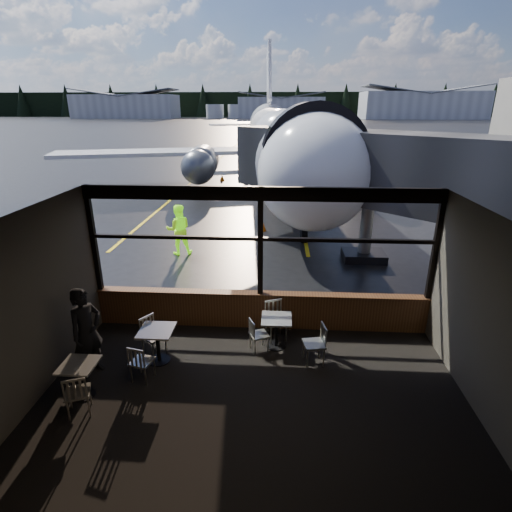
# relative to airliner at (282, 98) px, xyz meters

# --- Properties ---
(ground_plane) EXTENTS (520.00, 520.00, 0.00)m
(ground_plane) POSITION_rel_airliner_xyz_m (-0.38, 100.96, -5.64)
(ground_plane) COLOR black
(ground_plane) RESTS_ON ground
(carpet_floor) EXTENTS (8.00, 6.00, 0.01)m
(carpet_floor) POSITION_rel_airliner_xyz_m (-0.38, -22.04, -5.63)
(carpet_floor) COLOR black
(carpet_floor) RESTS_ON ground
(ceiling) EXTENTS (8.00, 6.00, 0.04)m
(ceiling) POSITION_rel_airliner_xyz_m (-0.38, -22.04, -2.14)
(ceiling) COLOR #38332D
(ceiling) RESTS_ON ground
(wall_left) EXTENTS (0.04, 6.00, 3.50)m
(wall_left) POSITION_rel_airliner_xyz_m (-4.38, -22.04, -3.89)
(wall_left) COLOR #464138
(wall_left) RESTS_ON ground
(wall_right) EXTENTS (0.04, 6.00, 3.50)m
(wall_right) POSITION_rel_airliner_xyz_m (3.62, -22.04, -3.89)
(wall_right) COLOR #464138
(wall_right) RESTS_ON ground
(wall_back) EXTENTS (8.00, 0.04, 3.50)m
(wall_back) POSITION_rel_airliner_xyz_m (-0.38, -25.04, -3.89)
(wall_back) COLOR #464138
(wall_back) RESTS_ON ground
(window_sill) EXTENTS (8.00, 0.28, 0.90)m
(window_sill) POSITION_rel_airliner_xyz_m (-0.38, -19.04, -5.19)
(window_sill) COLOR #4C2B17
(window_sill) RESTS_ON ground
(window_header) EXTENTS (8.00, 0.18, 0.30)m
(window_header) POSITION_rel_airliner_xyz_m (-0.38, -19.04, -2.29)
(window_header) COLOR black
(window_header) RESTS_ON ground
(mullion_left) EXTENTS (0.12, 0.12, 2.60)m
(mullion_left) POSITION_rel_airliner_xyz_m (-4.33, -19.04, -3.44)
(mullion_left) COLOR black
(mullion_left) RESTS_ON ground
(mullion_centre) EXTENTS (0.12, 0.12, 2.60)m
(mullion_centre) POSITION_rel_airliner_xyz_m (-0.38, -19.04, -3.44)
(mullion_centre) COLOR black
(mullion_centre) RESTS_ON ground
(mullion_right) EXTENTS (0.12, 0.12, 2.60)m
(mullion_right) POSITION_rel_airliner_xyz_m (3.57, -19.04, -3.44)
(mullion_right) COLOR black
(mullion_right) RESTS_ON ground
(window_transom) EXTENTS (8.00, 0.10, 0.08)m
(window_transom) POSITION_rel_airliner_xyz_m (-0.38, -19.04, -3.34)
(window_transom) COLOR black
(window_transom) RESTS_ON ground
(airliner) EXTENTS (33.71, 39.33, 11.27)m
(airliner) POSITION_rel_airliner_xyz_m (0.00, 0.00, 0.00)
(airliner) COLOR white
(airliner) RESTS_ON ground_plane
(jet_bridge) EXTENTS (8.83, 10.79, 4.71)m
(jet_bridge) POSITION_rel_airliner_xyz_m (3.22, -13.54, -3.28)
(jet_bridge) COLOR #28282B
(jet_bridge) RESTS_ON ground_plane
(cafe_table_near) EXTENTS (0.67, 0.67, 0.74)m
(cafe_table_near) POSITION_rel_airliner_xyz_m (0.03, -19.91, -5.27)
(cafe_table_near) COLOR #ABA59D
(cafe_table_near) RESTS_ON carpet_floor
(cafe_table_mid) EXTENTS (0.71, 0.71, 0.78)m
(cafe_table_mid) POSITION_rel_airliner_xyz_m (-2.47, -20.62, -5.25)
(cafe_table_mid) COLOR #9F9892
(cafe_table_mid) RESTS_ON carpet_floor
(cafe_table_left) EXTENTS (0.64, 0.64, 0.71)m
(cafe_table_left) POSITION_rel_airliner_xyz_m (-3.59, -21.78, -5.28)
(cafe_table_left) COLOR #A9A49C
(cafe_table_left) RESTS_ON carpet_floor
(chair_near_e) EXTENTS (0.57, 0.57, 0.90)m
(chair_near_e) POSITION_rel_airliner_xyz_m (0.83, -20.46, -5.19)
(chair_near_e) COLOR #ABA79B
(chair_near_e) RESTS_ON carpet_floor
(chair_near_w) EXTENTS (0.57, 0.57, 0.79)m
(chair_near_w) POSITION_rel_airliner_xyz_m (-0.35, -20.09, -5.24)
(chair_near_w) COLOR #BCB8AA
(chair_near_w) RESTS_ON carpet_floor
(chair_near_n) EXTENTS (0.67, 0.67, 0.95)m
(chair_near_n) POSITION_rel_airliner_xyz_m (0.02, -19.61, -5.16)
(chair_near_n) COLOR #ABA79A
(chair_near_n) RESTS_ON carpet_floor
(chair_mid_s) EXTENTS (0.55, 0.55, 0.84)m
(chair_mid_s) POSITION_rel_airliner_xyz_m (-2.61, -21.25, -5.22)
(chair_mid_s) COLOR #AEAA9D
(chair_mid_s) RESTS_ON carpet_floor
(chair_mid_w) EXTENTS (0.68, 0.68, 0.89)m
(chair_mid_w) POSITION_rel_airliner_xyz_m (-2.64, -20.37, -5.19)
(chair_mid_w) COLOR beige
(chair_mid_w) RESTS_ON carpet_floor
(chair_left_s) EXTENTS (0.61, 0.61, 0.86)m
(chair_left_s) POSITION_rel_airliner_xyz_m (-3.43, -22.23, -5.20)
(chair_left_s) COLOR #B2AEA1
(chair_left_s) RESTS_ON carpet_floor
(passenger) EXTENTS (0.72, 0.82, 1.89)m
(passenger) POSITION_rel_airliner_xyz_m (-3.73, -21.08, -4.69)
(passenger) COLOR black
(passenger) RESTS_ON carpet_floor
(ground_crew) EXTENTS (1.06, 0.92, 1.85)m
(ground_crew) POSITION_rel_airliner_xyz_m (-3.64, -13.95, -4.71)
(ground_crew) COLOR #BFF219
(ground_crew) RESTS_ON ground_plane
(cone_nose) EXTENTS (0.35, 0.35, 0.49)m
(cone_nose) POSITION_rel_airliner_xyz_m (-0.71, -10.88, -5.39)
(cone_nose) COLOR #EC3E07
(cone_nose) RESTS_ON ground_plane
(cone_wing) EXTENTS (0.34, 0.34, 0.47)m
(cone_wing) POSITION_rel_airliner_xyz_m (-4.25, 1.49, -5.40)
(cone_wing) COLOR #DB5006
(cone_wing) RESTS_ON ground_plane
(hangar_left) EXTENTS (45.00, 18.00, 11.00)m
(hangar_left) POSITION_rel_airliner_xyz_m (-70.38, 160.96, -0.14)
(hangar_left) COLOR silver
(hangar_left) RESTS_ON ground_plane
(hangar_mid) EXTENTS (38.00, 15.00, 10.00)m
(hangar_mid) POSITION_rel_airliner_xyz_m (-0.38, 165.96, -0.64)
(hangar_mid) COLOR silver
(hangar_mid) RESTS_ON ground_plane
(hangar_right) EXTENTS (50.00, 20.00, 12.00)m
(hangar_right) POSITION_rel_airliner_xyz_m (59.62, 158.96, 0.36)
(hangar_right) COLOR silver
(hangar_right) RESTS_ON ground_plane
(fuel_tank_a) EXTENTS (8.00, 8.00, 6.00)m
(fuel_tank_a) POSITION_rel_airliner_xyz_m (-30.38, 162.96, -2.64)
(fuel_tank_a) COLOR silver
(fuel_tank_a) RESTS_ON ground_plane
(fuel_tank_b) EXTENTS (8.00, 8.00, 6.00)m
(fuel_tank_b) POSITION_rel_airliner_xyz_m (-20.38, 162.96, -2.64)
(fuel_tank_b) COLOR silver
(fuel_tank_b) RESTS_ON ground_plane
(fuel_tank_c) EXTENTS (8.00, 8.00, 6.00)m
(fuel_tank_c) POSITION_rel_airliner_xyz_m (-10.38, 162.96, -2.64)
(fuel_tank_c) COLOR silver
(fuel_tank_c) RESTS_ON ground_plane
(treeline) EXTENTS (360.00, 3.00, 12.00)m
(treeline) POSITION_rel_airliner_xyz_m (-0.38, 190.96, 0.36)
(treeline) COLOR black
(treeline) RESTS_ON ground_plane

